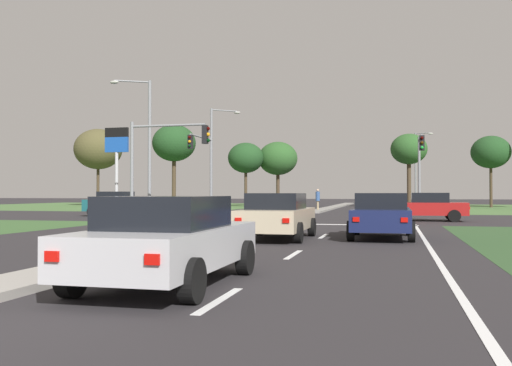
{
  "coord_description": "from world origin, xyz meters",
  "views": [
    {
      "loc": [
        5.91,
        -3.83,
        1.53
      ],
      "look_at": [
        -1.69,
        26.92,
        2.07
      ],
      "focal_mm": 39.35,
      "sensor_mm": 36.0,
      "label": 1
    }
  ],
  "objects_px": {
    "street_lamp_second": "(146,140)",
    "traffic_signal_near_left": "(161,152)",
    "car_red_second": "(427,207)",
    "fuel_price_totem": "(117,151)",
    "street_lamp_third": "(214,153)",
    "car_beige_third": "(277,215)",
    "street_lamp_fourth": "(417,165)",
    "traffic_signal_far_right": "(420,160)",
    "car_silver_near": "(168,239)",
    "treeline_seventh": "(491,152)",
    "treeline_near": "(98,149)",
    "car_navy_fourth": "(382,215)",
    "traffic_signal_far_left": "(204,159)",
    "treeline_fifth": "(409,150)",
    "car_teal_fifth": "(117,204)",
    "treeline_third": "(246,158)",
    "pedestrian_at_median": "(318,197)",
    "treeline_fourth": "(278,159)"
  },
  "relations": [
    {
      "from": "street_lamp_second",
      "to": "street_lamp_third",
      "type": "height_order",
      "value": "street_lamp_third"
    },
    {
      "from": "car_red_second",
      "to": "car_beige_third",
      "type": "height_order",
      "value": "car_red_second"
    },
    {
      "from": "traffic_signal_near_left",
      "to": "traffic_signal_far_left",
      "type": "distance_m",
      "value": 11.61
    },
    {
      "from": "traffic_signal_far_right",
      "to": "traffic_signal_far_left",
      "type": "xyz_separation_m",
      "value": [
        -15.2,
        -0.15,
        0.26
      ]
    },
    {
      "from": "traffic_signal_far_right",
      "to": "fuel_price_totem",
      "type": "relative_size",
      "value": 0.86
    },
    {
      "from": "treeline_fourth",
      "to": "fuel_price_totem",
      "type": "bearing_deg",
      "value": -106.65
    },
    {
      "from": "fuel_price_totem",
      "to": "street_lamp_fourth",
      "type": "bearing_deg",
      "value": 55.55
    },
    {
      "from": "car_navy_fourth",
      "to": "fuel_price_totem",
      "type": "distance_m",
      "value": 26.79
    },
    {
      "from": "traffic_signal_near_left",
      "to": "street_lamp_third",
      "type": "height_order",
      "value": "street_lamp_third"
    },
    {
      "from": "car_red_second",
      "to": "treeline_near",
      "type": "relative_size",
      "value": 0.47
    },
    {
      "from": "street_lamp_third",
      "to": "treeline_seventh",
      "type": "distance_m",
      "value": 30.11
    },
    {
      "from": "traffic_signal_near_left",
      "to": "treeline_fourth",
      "type": "xyz_separation_m",
      "value": [
        -0.74,
        34.02,
        1.67
      ]
    },
    {
      "from": "pedestrian_at_median",
      "to": "treeline_fifth",
      "type": "bearing_deg",
      "value": -132.21
    },
    {
      "from": "car_silver_near",
      "to": "treeline_near",
      "type": "xyz_separation_m",
      "value": [
        -29.39,
        49.38,
        5.75
      ]
    },
    {
      "from": "street_lamp_third",
      "to": "treeline_fifth",
      "type": "distance_m",
      "value": 21.85
    },
    {
      "from": "car_beige_third",
      "to": "treeline_fifth",
      "type": "xyz_separation_m",
      "value": [
        5.19,
        40.31,
        5.07
      ]
    },
    {
      "from": "traffic_signal_near_left",
      "to": "street_lamp_second",
      "type": "distance_m",
      "value": 4.81
    },
    {
      "from": "car_beige_third",
      "to": "street_lamp_fourth",
      "type": "relative_size",
      "value": 0.51
    },
    {
      "from": "traffic_signal_far_right",
      "to": "treeline_fifth",
      "type": "relative_size",
      "value": 0.73
    },
    {
      "from": "car_navy_fourth",
      "to": "fuel_price_totem",
      "type": "bearing_deg",
      "value": 136.84
    },
    {
      "from": "car_silver_near",
      "to": "car_red_second",
      "type": "distance_m",
      "value": 23.49
    },
    {
      "from": "car_silver_near",
      "to": "car_red_second",
      "type": "xyz_separation_m",
      "value": [
        5.36,
        22.87,
        0.02
      ]
    },
    {
      "from": "street_lamp_second",
      "to": "traffic_signal_near_left",
      "type": "bearing_deg",
      "value": -55.59
    },
    {
      "from": "traffic_signal_far_left",
      "to": "street_lamp_second",
      "type": "relative_size",
      "value": 0.7
    },
    {
      "from": "traffic_signal_far_right",
      "to": "treeline_fourth",
      "type": "xyz_separation_m",
      "value": [
        -14.3,
        22.37,
        1.6
      ]
    },
    {
      "from": "car_silver_near",
      "to": "treeline_near",
      "type": "bearing_deg",
      "value": 120.76
    },
    {
      "from": "car_silver_near",
      "to": "pedestrian_at_median",
      "type": "relative_size",
      "value": 2.65
    },
    {
      "from": "street_lamp_third",
      "to": "car_teal_fifth",
      "type": "bearing_deg",
      "value": -108.25
    },
    {
      "from": "car_navy_fourth",
      "to": "treeline_seventh",
      "type": "height_order",
      "value": "treeline_seventh"
    },
    {
      "from": "car_red_second",
      "to": "street_lamp_third",
      "type": "height_order",
      "value": "street_lamp_third"
    },
    {
      "from": "street_lamp_fourth",
      "to": "fuel_price_totem",
      "type": "distance_m",
      "value": 39.65
    },
    {
      "from": "street_lamp_fourth",
      "to": "traffic_signal_far_right",
      "type": "bearing_deg",
      "value": -91.81
    },
    {
      "from": "street_lamp_third",
      "to": "treeline_third",
      "type": "relative_size",
      "value": 1.19
    },
    {
      "from": "fuel_price_totem",
      "to": "traffic_signal_far_left",
      "type": "bearing_deg",
      "value": 12.29
    },
    {
      "from": "traffic_signal_far_right",
      "to": "traffic_signal_far_left",
      "type": "distance_m",
      "value": 15.2
    },
    {
      "from": "traffic_signal_near_left",
      "to": "car_teal_fifth",
      "type": "bearing_deg",
      "value": 133.54
    },
    {
      "from": "car_navy_fourth",
      "to": "street_lamp_third",
      "type": "distance_m",
      "value": 27.82
    },
    {
      "from": "car_silver_near",
      "to": "treeline_seventh",
      "type": "height_order",
      "value": "treeline_seventh"
    },
    {
      "from": "treeline_third",
      "to": "street_lamp_second",
      "type": "bearing_deg",
      "value": -87.35
    },
    {
      "from": "car_silver_near",
      "to": "treeline_seventh",
      "type": "relative_size",
      "value": 0.6
    },
    {
      "from": "car_silver_near",
      "to": "treeline_third",
      "type": "bearing_deg",
      "value": 103.52
    },
    {
      "from": "traffic_signal_far_left",
      "to": "traffic_signal_far_right",
      "type": "bearing_deg",
      "value": 0.58
    },
    {
      "from": "traffic_signal_far_left",
      "to": "treeline_near",
      "type": "bearing_deg",
      "value": 135.31
    },
    {
      "from": "fuel_price_totem",
      "to": "treeline_seventh",
      "type": "bearing_deg",
      "value": 39.46
    },
    {
      "from": "car_red_second",
      "to": "traffic_signal_far_right",
      "type": "distance_m",
      "value": 7.92
    },
    {
      "from": "street_lamp_third",
      "to": "car_beige_third",
      "type": "bearing_deg",
      "value": -67.47
    },
    {
      "from": "car_red_second",
      "to": "fuel_price_totem",
      "type": "height_order",
      "value": "fuel_price_totem"
    },
    {
      "from": "street_lamp_third",
      "to": "street_lamp_fourth",
      "type": "relative_size",
      "value": 0.95
    },
    {
      "from": "street_lamp_third",
      "to": "pedestrian_at_median",
      "type": "xyz_separation_m",
      "value": [
        8.13,
        1.97,
        -3.57
      ]
    },
    {
      "from": "car_beige_third",
      "to": "car_teal_fifth",
      "type": "distance_m",
      "value": 20.3
    }
  ]
}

